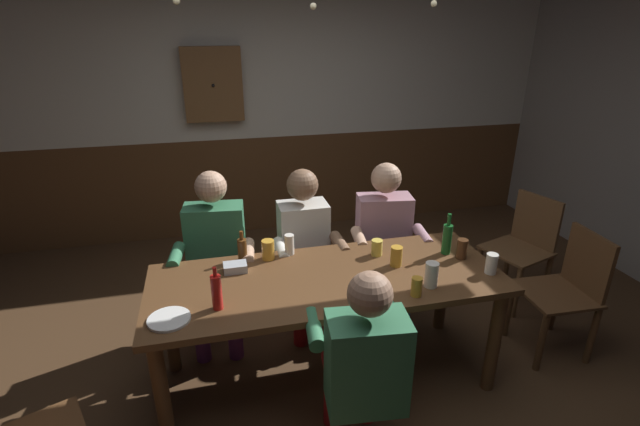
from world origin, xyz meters
TOP-DOWN VIEW (x-y plane):
  - ground_plane at (0.00, 0.00)m, footprint 7.27×7.27m
  - back_wall_upper at (0.00, 2.54)m, footprint 6.06×0.12m
  - back_wall_wainscot at (0.00, 2.54)m, footprint 6.06×0.12m
  - dining_table at (0.00, 0.02)m, footprint 2.09×0.82m
  - person_0 at (-0.64, 0.66)m, footprint 0.57×0.55m
  - person_1 at (0.00, 0.66)m, footprint 0.49×0.52m
  - person_2 at (0.62, 0.66)m, footprint 0.58×0.56m
  - person_3 at (0.01, -0.61)m, footprint 0.54×0.56m
  - chair_empty_near_right at (1.80, 0.59)m, footprint 0.55×0.55m
  - chair_empty_near_left at (1.66, -0.07)m, footprint 0.46×0.46m
  - condiment_caddy at (-0.53, 0.22)m, footprint 0.14×0.10m
  - plate_0 at (-0.89, -0.21)m, footprint 0.22×0.22m
  - bottle_0 at (-0.47, 0.35)m, footprint 0.06×0.06m
  - bottle_1 at (-0.64, -0.16)m, footprint 0.06×0.06m
  - bottle_2 at (0.83, 0.13)m, footprint 0.06×0.06m
  - pint_glass_0 at (0.89, 0.04)m, footprint 0.07×0.07m
  - pint_glass_1 at (0.42, -0.29)m, footprint 0.06×0.06m
  - pint_glass_2 at (-0.31, 0.33)m, footprint 0.08×0.08m
  - pint_glass_3 at (0.54, -0.22)m, footprint 0.08×0.08m
  - pint_glass_4 at (0.45, 0.05)m, footprint 0.07×0.07m
  - pint_glass_5 at (0.96, -0.17)m, footprint 0.07×0.07m
  - pint_glass_6 at (0.38, 0.21)m, footprint 0.07×0.07m
  - pint_glass_7 at (-0.17, 0.37)m, footprint 0.06×0.06m
  - wall_dart_cabinet at (-0.52, 2.41)m, footprint 0.56×0.15m

SIDE VIEW (x-z plane):
  - ground_plane at x=0.00m, z-range 0.00..0.00m
  - chair_empty_near_right at x=1.80m, z-range 0.04..0.92m
  - chair_empty_near_left at x=1.66m, z-range 0.04..0.92m
  - back_wall_wainscot at x=0.00m, z-range 0.00..1.04m
  - person_3 at x=0.01m, z-range 0.06..1.23m
  - dining_table at x=0.00m, z-range 0.28..1.03m
  - person_1 at x=0.00m, z-range 0.07..1.28m
  - person_2 at x=0.62m, z-range 0.07..1.28m
  - person_0 at x=-0.64m, z-range 0.06..1.31m
  - plate_0 at x=-0.89m, z-range 0.75..0.77m
  - condiment_caddy at x=-0.53m, z-range 0.75..0.80m
  - pint_glass_6 at x=0.38m, z-range 0.75..0.86m
  - pint_glass_1 at x=0.42m, z-range 0.75..0.86m
  - pint_glass_5 at x=0.96m, z-range 0.75..0.88m
  - pint_glass_2 at x=-0.31m, z-range 0.75..0.88m
  - pint_glass_4 at x=0.45m, z-range 0.75..0.88m
  - pint_glass_0 at x=0.89m, z-range 0.75..0.88m
  - pint_glass_7 at x=-0.17m, z-range 0.75..0.89m
  - pint_glass_3 at x=0.54m, z-range 0.75..0.90m
  - bottle_0 at x=-0.47m, z-range 0.73..0.93m
  - bottle_1 at x=-0.64m, z-range 0.73..0.98m
  - bottle_2 at x=0.83m, z-range 0.72..1.00m
  - wall_dart_cabinet at x=-0.52m, z-range 1.25..1.95m
  - back_wall_upper at x=0.00m, z-range 1.04..2.61m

